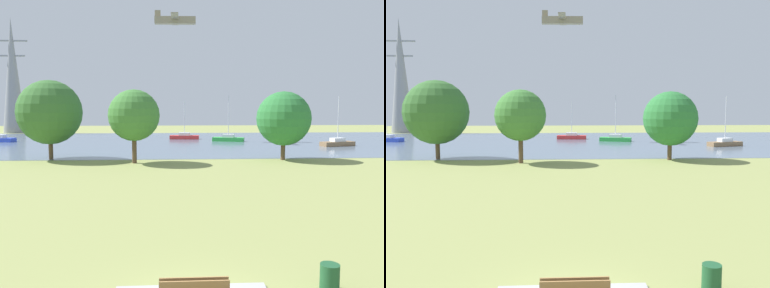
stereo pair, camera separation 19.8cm
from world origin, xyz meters
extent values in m
plane|color=#8C9351|center=(0.00, 22.00, 0.00)|extent=(160.00, 160.00, 0.00)
cube|color=brown|center=(0.00, 0.11, 0.77)|extent=(1.80, 0.05, 0.44)
cylinder|color=#1E512D|center=(4.05, 1.17, 0.40)|extent=(0.56, 0.56, 0.80)
cube|color=slate|center=(0.00, 50.00, 0.01)|extent=(140.00, 40.00, 0.02)
cube|color=blue|center=(-26.58, 51.56, 0.32)|extent=(5.01, 2.55, 0.60)
cube|color=white|center=(-26.58, 51.56, 0.87)|extent=(2.00, 1.48, 0.50)
cylinder|color=silver|center=(-26.58, 51.56, 3.47)|extent=(0.10, 0.10, 5.71)
cube|color=green|center=(8.49, 50.39, 0.32)|extent=(5.03, 2.94, 0.60)
cube|color=white|center=(8.49, 50.39, 0.87)|extent=(2.06, 1.61, 0.50)
cylinder|color=silver|center=(8.49, 50.39, 3.88)|extent=(0.10, 0.10, 6.53)
cube|color=brown|center=(22.30, 42.33, 0.32)|extent=(5.03, 2.79, 0.60)
cube|color=white|center=(22.30, 42.33, 0.87)|extent=(2.04, 1.56, 0.50)
cylinder|color=silver|center=(22.30, 42.33, 3.72)|extent=(0.10, 0.10, 6.20)
cube|color=red|center=(1.86, 54.99, 0.32)|extent=(4.94, 2.02, 0.60)
cube|color=white|center=(1.86, 54.99, 0.87)|extent=(1.91, 1.29, 0.50)
cylinder|color=silver|center=(1.86, 54.99, 3.44)|extent=(0.10, 0.10, 5.64)
cylinder|color=brown|center=(-12.70, 30.81, 1.26)|extent=(0.44, 0.44, 2.53)
sphere|color=#35692E|center=(-12.70, 30.81, 4.80)|extent=(6.50, 6.50, 6.50)
cylinder|color=brown|center=(-3.95, 27.66, 1.43)|extent=(0.44, 0.44, 2.85)
sphere|color=#3D7834|center=(-3.95, 27.66, 4.56)|extent=(4.88, 4.88, 4.88)
cylinder|color=brown|center=(10.86, 29.16, 1.13)|extent=(0.44, 0.44, 2.27)
sphere|color=#2C7436|center=(10.86, 29.16, 4.18)|extent=(5.46, 5.46, 5.46)
cone|color=gray|center=(-32.61, 73.36, 11.68)|extent=(4.40, 4.40, 23.36)
cube|color=gray|center=(-32.61, 73.36, 18.69)|extent=(6.40, 0.30, 0.30)
cube|color=gray|center=(-32.61, 73.36, 15.69)|extent=(5.20, 0.30, 0.30)
cube|color=gray|center=(0.37, 53.15, 18.81)|extent=(6.44, 1.34, 1.10)
cube|color=gray|center=(0.37, 53.15, 19.01)|extent=(1.41, 8.43, 0.16)
cube|color=gray|center=(-2.34, 53.25, 19.61)|extent=(0.90, 0.15, 1.50)
camera|label=1|loc=(-0.61, -9.59, 5.38)|focal=36.63mm
camera|label=2|loc=(-0.41, -9.60, 5.38)|focal=36.63mm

